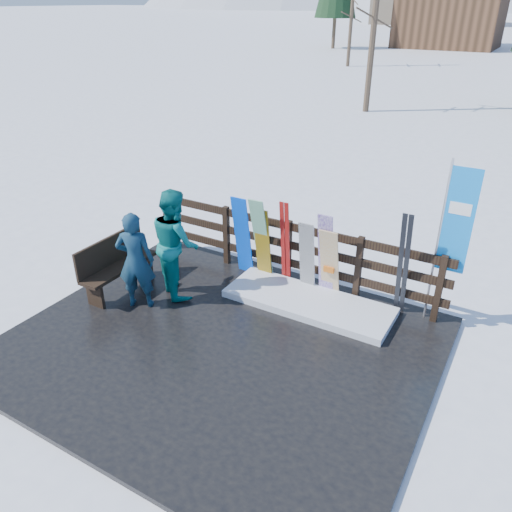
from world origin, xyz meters
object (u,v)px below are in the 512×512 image
Objects in this scene: person_front at (136,261)px; person_back at (175,243)px; snowboard_4 at (307,258)px; bench at (116,263)px; snowboard_2 at (263,245)px; snowboard_3 at (326,256)px; rental_flag at (453,227)px; snowboard_0 at (242,236)px; snowboard_1 at (261,239)px; snowboard_5 at (329,264)px.

person_front is 0.88× the size of person_back.
person_back reaches higher than snowboard_4.
bench is 2.55m from snowboard_2.
person_back reaches higher than person_front.
snowboard_2 is 0.89× the size of snowboard_3.
snowboard_4 is 0.51× the size of rental_flag.
snowboard_0 is 1.27m from person_back.
snowboard_1 is 1.17× the size of snowboard_2.
rental_flag is 1.40× the size of person_back.
person_front is (0.67, -0.20, 0.31)m from bench.
snowboard_3 is (1.61, 0.00, 0.01)m from snowboard_0.
snowboard_0 is 0.39m from snowboard_1.
snowboard_0 is at bearing -145.73° from person_front.
person_back is (-1.91, -1.09, 0.27)m from snowboard_4.
snowboard_2 is 1.19m from snowboard_3.
snowboard_5 is at bearing 0.00° from snowboard_0.
snowboard_4 is 0.81× the size of person_front.
rental_flag is at bearing 8.45° from snowboard_3.
snowboard_4 is (0.86, -0.00, -0.04)m from snowboard_2.
snowboard_1 is 1.23× the size of snowboard_5.
snowboard_3 is (1.19, 0.00, 0.08)m from snowboard_2.
rental_flag reaches higher than snowboard_3.
person_front is at bearing -127.25° from snowboard_2.
rental_flag is at bearing 20.08° from bench.
snowboard_2 is at bearing 37.89° from bench.
snowboard_4 is (0.89, -0.00, -0.13)m from snowboard_1.
person_front is at bearing -145.94° from snowboard_5.
rental_flag is (3.04, 0.27, 0.81)m from snowboard_1.
snowboard_2 is 3.15m from rental_flag.
snowboard_4 is (1.27, -0.00, -0.10)m from snowboard_0.
person_front is at bearing -117.59° from snowboard_0.
snowboard_0 is 0.83× the size of person_back.
snowboard_1 is 0.10m from snowboard_2.
person_front reaches higher than snowboard_4.
rental_flag is (1.82, 0.27, 0.83)m from snowboard_3.
snowboard_3 reaches higher than bench.
person_front is (-2.19, -1.76, 0.16)m from snowboard_4.
snowboard_2 is at bearing -155.39° from person_front.
person_front reaches higher than snowboard_1.
rental_flag is (2.15, 0.27, 0.95)m from snowboard_4.
snowboard_4 is 1.00× the size of snowboard_5.
person_front is at bearing -145.15° from snowboard_3.
snowboard_1 is 3.15m from rental_flag.
snowboard_4 is 2.22m from person_back.
snowboard_3 is at bearing -119.61° from person_back.
snowboard_0 reaches higher than snowboard_4.
snowboard_1 is at bearing 180.00° from snowboard_2.
rental_flag is at bearing -127.00° from person_back.
snowboard_0 is at bearing -180.00° from snowboard_1.
snowboard_3 is at bearing 0.00° from snowboard_4.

